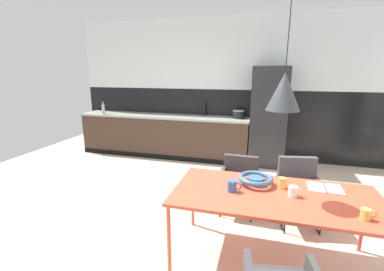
% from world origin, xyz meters
% --- Properties ---
extents(ground_plane, '(9.11, 9.11, 0.00)m').
position_xyz_m(ground_plane, '(0.00, 0.00, 0.00)').
color(ground_plane, beige).
extents(back_wall_splashback_dark, '(7.00, 0.12, 1.45)m').
position_xyz_m(back_wall_splashback_dark, '(0.00, 2.85, 0.73)').
color(back_wall_splashback_dark, black).
rests_on(back_wall_splashback_dark, ground).
extents(back_wall_panel_upper, '(7.00, 0.12, 1.45)m').
position_xyz_m(back_wall_panel_upper, '(0.00, 2.85, 2.18)').
color(back_wall_panel_upper, silver).
rests_on(back_wall_panel_upper, back_wall_splashback_dark).
extents(kitchen_counter, '(3.71, 0.63, 0.90)m').
position_xyz_m(kitchen_counter, '(-1.51, 2.49, 0.45)').
color(kitchen_counter, '#3C2B21').
rests_on(kitchen_counter, ground).
extents(refrigerator_column, '(0.67, 0.60, 1.92)m').
position_xyz_m(refrigerator_column, '(0.68, 2.49, 0.96)').
color(refrigerator_column, '#232326').
rests_on(refrigerator_column, ground).
extents(dining_table, '(1.89, 0.90, 0.73)m').
position_xyz_m(dining_table, '(0.74, -0.40, 0.69)').
color(dining_table, '#D64C32').
rests_on(dining_table, ground).
extents(armchair_head_of_table, '(0.56, 0.55, 0.81)m').
position_xyz_m(armchair_head_of_table, '(1.06, 0.43, 0.50)').
color(armchair_head_of_table, '#3F3A3C').
rests_on(armchair_head_of_table, ground).
extents(armchair_by_stool, '(0.50, 0.48, 0.73)m').
position_xyz_m(armchair_by_stool, '(0.33, 0.53, 0.47)').
color(armchair_by_stool, '#3F3A3C').
rests_on(armchair_by_stool, ground).
extents(fruit_bowl, '(0.35, 0.35, 0.09)m').
position_xyz_m(fruit_bowl, '(0.56, -0.23, 0.78)').
color(fruit_bowl, '#33607F').
rests_on(fruit_bowl, dining_table).
extents(open_book, '(0.31, 0.23, 0.02)m').
position_xyz_m(open_book, '(1.21, -0.15, 0.73)').
color(open_book, white).
rests_on(open_book, dining_table).
extents(mug_white_ceramic, '(0.12, 0.07, 0.11)m').
position_xyz_m(mug_white_ceramic, '(0.82, -0.25, 0.78)').
color(mug_white_ceramic, gold).
rests_on(mug_white_ceramic, dining_table).
extents(mug_tall_blue, '(0.14, 0.09, 0.11)m').
position_xyz_m(mug_tall_blue, '(0.35, -0.45, 0.78)').
color(mug_tall_blue, '#335B93').
rests_on(mug_tall_blue, dining_table).
extents(mug_short_terracotta, '(0.11, 0.07, 0.09)m').
position_xyz_m(mug_short_terracotta, '(1.40, -0.66, 0.77)').
color(mug_short_terracotta, gold).
rests_on(mug_short_terracotta, dining_table).
extents(mug_glass_clear, '(0.13, 0.08, 0.10)m').
position_xyz_m(mug_glass_clear, '(0.90, -0.40, 0.78)').
color(mug_glass_clear, white).
rests_on(mug_glass_clear, dining_table).
extents(cooking_pot, '(0.23, 0.23, 0.18)m').
position_xyz_m(cooking_pot, '(0.10, 2.55, 0.98)').
color(cooking_pot, black).
rests_on(cooking_pot, kitchen_counter).
extents(bottle_wine_green, '(0.06, 0.06, 0.31)m').
position_xyz_m(bottle_wine_green, '(-0.65, 2.71, 1.03)').
color(bottle_wine_green, black).
rests_on(bottle_wine_green, kitchen_counter).
extents(bottle_vinegar_dark, '(0.07, 0.07, 0.27)m').
position_xyz_m(bottle_vinegar_dark, '(-2.84, 2.29, 1.01)').
color(bottle_vinegar_dark, tan).
rests_on(bottle_vinegar_dark, kitchen_counter).
extents(pendant_lamp_over_table_near, '(0.28, 0.28, 1.34)m').
position_xyz_m(pendant_lamp_over_table_near, '(0.74, -0.43, 1.67)').
color(pendant_lamp_over_table_near, black).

